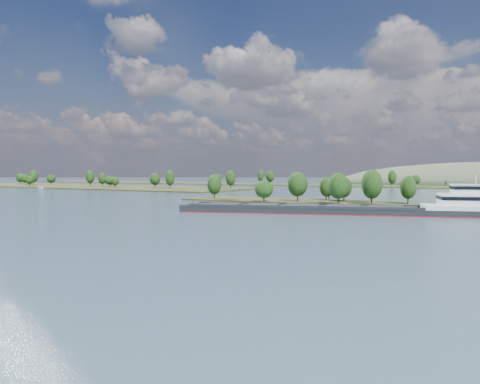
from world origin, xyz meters
The scene contains 6 objects.
ground centered at (0.00, 120.00, 0.00)m, with size 1800.00×1800.00×0.00m, color #35495C.
tree_island centered at (6.84, 178.68, 3.74)m, with size 100.00×33.33×13.94m.
left_bank centered at (-228.67, 260.14, 0.92)m, with size 300.00×80.00×14.65m.
back_shoreline centered at (8.48, 399.74, 0.67)m, with size 900.00×60.00×15.05m.
cargo_barge centered at (36.13, 138.05, 1.56)m, with size 89.92×39.50×12.35m.
motorboat centered at (-205.63, 204.60, 1.14)m, with size 2.22×5.91×2.28m, color silver.
Camera 1 is at (80.89, 2.90, 12.55)m, focal length 35.00 mm.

